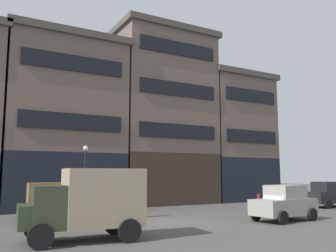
# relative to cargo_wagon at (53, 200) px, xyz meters

# --- Properties ---
(ground_plane) EXTENTS (120.00, 120.00, 0.00)m
(ground_plane) POSITION_rel_cargo_wagon_xyz_m (5.28, -2.26, -1.15)
(ground_plane) COLOR #4C4947
(building_center_left) EXTENTS (8.68, 5.85, 12.40)m
(building_center_left) POSITION_rel_cargo_wagon_xyz_m (2.19, 7.97, 5.10)
(building_center_left) COLOR black
(building_center_left) RESTS_ON ground_plane
(building_center_right) EXTENTS (8.59, 5.85, 14.54)m
(building_center_right) POSITION_rel_cargo_wagon_xyz_m (10.47, 7.97, 6.17)
(building_center_right) COLOR #33281E
(building_center_right) RESTS_ON ground_plane
(building_far_right) EXTENTS (7.12, 5.85, 11.63)m
(building_far_right) POSITION_rel_cargo_wagon_xyz_m (17.97, 7.97, 4.72)
(building_far_right) COLOR black
(building_far_right) RESTS_ON ground_plane
(cargo_wagon) EXTENTS (2.97, 1.64, 1.98)m
(cargo_wagon) POSITION_rel_cargo_wagon_xyz_m (0.00, 0.00, 0.00)
(cargo_wagon) COLOR brown
(cargo_wagon) RESTS_ON ground_plane
(draft_horse) EXTENTS (2.35, 0.68, 2.30)m
(draft_horse) POSITION_rel_cargo_wagon_xyz_m (2.95, -0.00, 0.12)
(draft_horse) COLOR #937047
(draft_horse) RESTS_ON ground_plane
(delivery_truck_near) EXTENTS (4.48, 2.44, 2.62)m
(delivery_truck_near) POSITION_rel_cargo_wagon_xyz_m (0.07, -5.42, 0.28)
(delivery_truck_near) COLOR #2D3823
(delivery_truck_near) RESTS_ON ground_plane
(sedan_dark) EXTENTS (3.74, 1.93, 1.83)m
(sedan_dark) POSITION_rel_cargo_wagon_xyz_m (19.46, -1.01, -0.23)
(sedan_dark) COLOR black
(sedan_dark) RESTS_ON ground_plane
(sedan_light) EXTENTS (3.84, 2.16, 1.83)m
(sedan_light) POSITION_rel_cargo_wagon_xyz_m (10.69, -4.94, -0.23)
(sedan_light) COLOR gray
(sedan_light) RESTS_ON ground_plane
(streetlamp_curbside) EXTENTS (0.32, 0.32, 4.12)m
(streetlamp_curbside) POSITION_rel_cargo_wagon_xyz_m (2.49, 3.11, 1.52)
(streetlamp_curbside) COLOR black
(streetlamp_curbside) RESTS_ON ground_plane
(fire_hydrant_curbside) EXTENTS (0.24, 0.24, 0.83)m
(fire_hydrant_curbside) POSITION_rel_cargo_wagon_xyz_m (16.83, 3.45, -0.72)
(fire_hydrant_curbside) COLOR maroon
(fire_hydrant_curbside) RESTS_ON ground_plane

